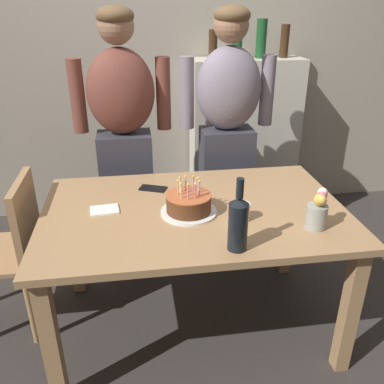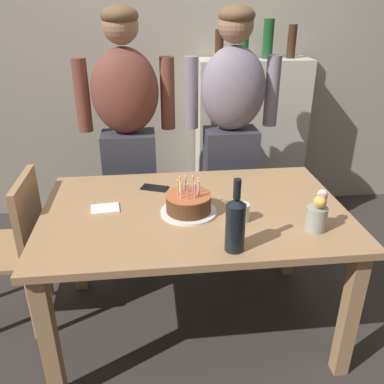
% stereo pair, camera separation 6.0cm
% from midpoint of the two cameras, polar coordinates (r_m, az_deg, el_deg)
% --- Properties ---
extents(ground_plane, '(10.00, 10.00, 0.00)m').
position_cam_midpoint_polar(ground_plane, '(2.46, 1.00, -17.83)').
color(ground_plane, '#332D2B').
extents(back_wall, '(5.20, 0.10, 2.60)m').
position_cam_midpoint_polar(back_wall, '(3.36, -2.41, 18.80)').
color(back_wall, '#9E9384').
rests_on(back_wall, ground_plane).
extents(dining_table, '(1.50, 0.96, 0.74)m').
position_cam_midpoint_polar(dining_table, '(2.07, 1.14, -4.74)').
color(dining_table, '#A37A51').
rests_on(dining_table, ground_plane).
extents(birthday_cake, '(0.27, 0.27, 0.18)m').
position_cam_midpoint_polar(birthday_cake, '(1.96, 0.39, -1.71)').
color(birthday_cake, white).
rests_on(birthday_cake, dining_table).
extents(water_glass_near, '(0.07, 0.07, 0.09)m').
position_cam_midpoint_polar(water_glass_near, '(1.92, 7.94, -2.85)').
color(water_glass_near, silver).
rests_on(water_glass_near, dining_table).
extents(wine_bottle, '(0.08, 0.08, 0.32)m').
position_cam_midpoint_polar(wine_bottle, '(1.66, 7.14, -4.34)').
color(wine_bottle, black).
rests_on(wine_bottle, dining_table).
extents(cell_phone, '(0.16, 0.12, 0.01)m').
position_cam_midpoint_polar(cell_phone, '(2.24, -4.52, 0.57)').
color(cell_phone, black).
rests_on(cell_phone, dining_table).
extents(napkin_stack, '(0.15, 0.12, 0.01)m').
position_cam_midpoint_polar(napkin_stack, '(2.06, -11.30, -2.30)').
color(napkin_stack, white).
rests_on(napkin_stack, dining_table).
extents(flower_vase, '(0.09, 0.10, 0.19)m').
position_cam_midpoint_polar(flower_vase, '(1.89, 18.09, -2.81)').
color(flower_vase, '#999E93').
rests_on(flower_vase, dining_table).
extents(person_man_bearded, '(0.61, 0.27, 1.66)m').
position_cam_midpoint_polar(person_man_bearded, '(2.64, -8.30, 7.26)').
color(person_man_bearded, '#33333D').
rests_on(person_man_bearded, ground_plane).
extents(person_woman_cardigan, '(0.61, 0.27, 1.66)m').
position_cam_midpoint_polar(person_woman_cardigan, '(2.70, 6.14, 7.79)').
color(person_woman_cardigan, '#33333D').
rests_on(person_woman_cardigan, ground_plane).
extents(dining_chair, '(0.42, 0.42, 0.87)m').
position_cam_midpoint_polar(dining_chair, '(2.37, -23.09, -6.32)').
color(dining_chair, '#A37A51').
rests_on(dining_chair, ground_plane).
extents(shelf_cabinet, '(0.86, 0.30, 1.56)m').
position_cam_midpoint_polar(shelf_cabinet, '(3.38, 8.61, 7.37)').
color(shelf_cabinet, beige).
rests_on(shelf_cabinet, ground_plane).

